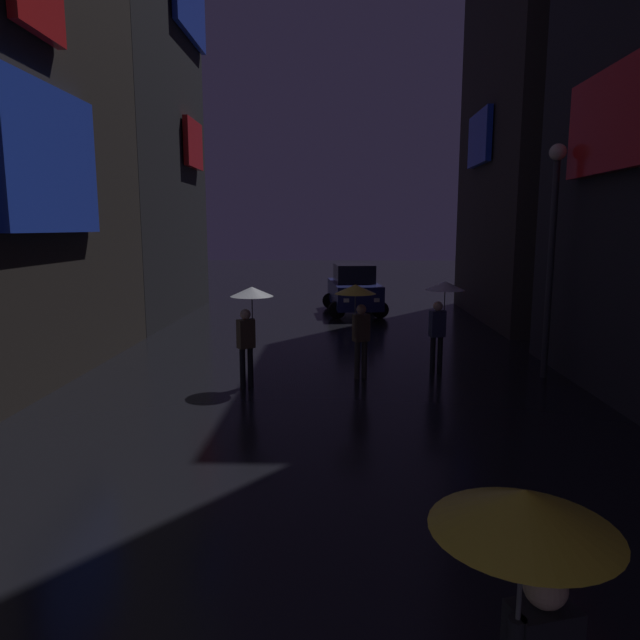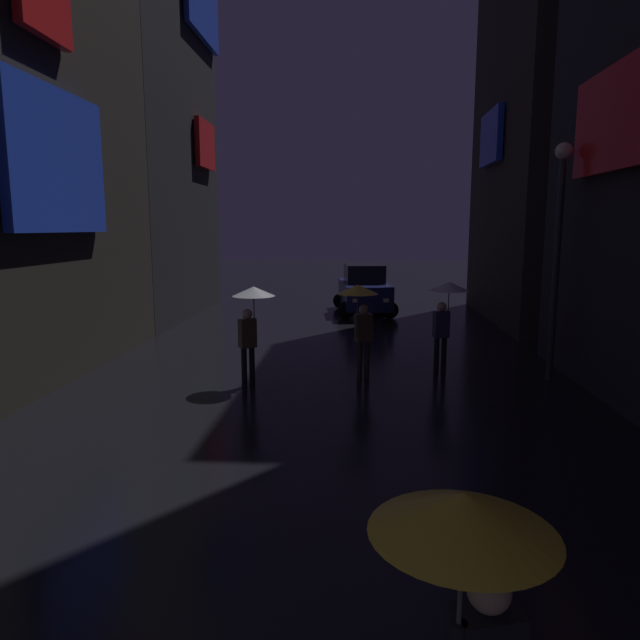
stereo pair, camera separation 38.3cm
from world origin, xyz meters
The scene contains 8 objects.
building_left_far centered at (-7.49, 22.26, 8.57)m, with size 4.25×8.50×17.13m.
building_right_far centered at (7.49, 22.20, 9.12)m, with size 4.25×8.40×18.23m.
pedestrian_foreground_right_yellow centered at (1.29, 3.64, 1.67)m, with size 0.90×0.90×2.12m.
pedestrian_far_right_clear centered at (2.75, 14.12, 1.67)m, with size 0.90×0.90×2.12m.
pedestrian_foreground_left_clear centered at (-1.49, 12.78, 1.67)m, with size 0.90×0.90×2.12m.
pedestrian_midstreet_left_yellow centered at (0.77, 13.40, 1.67)m, with size 0.90×0.90×2.12m.
car_distant centered at (0.97, 23.38, 0.93)m, with size 2.55×4.29×1.92m.
streetlamp_right_far centered at (5.00, 13.73, 3.22)m, with size 0.36×0.36×5.10m.
Camera 2 is at (0.73, 1.09, 3.34)m, focal length 32.00 mm.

